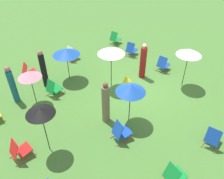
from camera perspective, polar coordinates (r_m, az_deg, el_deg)
The scene contains 22 objects.
ground_plane at distance 11.02m, azimuth 4.54°, elevation 0.54°, with size 40.00×40.00×0.00m, color #477A33.
deckchair_3 at distance 12.24m, azimuth -20.22°, elevation 4.34°, with size 0.56×0.81×0.83m.
deckchair_4 at distance 10.64m, azimuth -14.43°, elevation 0.29°, with size 0.58×0.82×0.83m.
deckchair_5 at distance 14.85m, azimuth 0.77°, elevation 12.64°, with size 0.55×0.81×0.83m.
deckchair_6 at distance 7.56m, azimuth 15.31°, elevation -20.02°, with size 0.62×0.84×0.83m.
deckchair_7 at distance 8.44m, azimuth -22.19°, elevation -13.86°, with size 0.49×0.76×0.83m.
deckchair_8 at distance 8.38m, azimuth 2.26°, elevation -10.52°, with size 0.64×0.85×0.83m.
deckchair_9 at distance 13.54m, azimuth 4.85°, elevation 9.92°, with size 0.63×0.85×0.83m.
deckchair_10 at distance 10.42m, azimuth 4.19°, elevation 0.66°, with size 0.65×0.86×0.83m.
deckchair_11 at distance 12.35m, azimuth 12.64°, elevation 6.18°, with size 0.53×0.79×0.83m.
deckchair_13 at distance 13.22m, azimuth -10.10°, elevation 8.74°, with size 0.50×0.77×0.83m.
deckchair_15 at distance 8.94m, azimuth 23.91°, elevation -10.93°, with size 0.61×0.84×0.83m.
umbrella_0 at distance 7.34m, azimuth -17.54°, elevation -5.22°, with size 0.93×0.93×1.94m.
umbrella_1 at distance 9.82m, azimuth -20.01°, elevation 3.57°, with size 0.97×0.97×1.64m.
umbrella_2 at distance 8.28m, azimuth 4.70°, elevation 0.31°, with size 1.12×1.12×1.77m.
umbrella_3 at distance 10.73m, azimuth 18.79°, elevation 8.88°, with size 1.13×1.13×1.96m.
umbrella_4 at distance 11.02m, azimuth -11.42°, elevation 9.21°, with size 1.29×1.29×1.67m.
umbrella_5 at distance 10.12m, azimuth -0.21°, elevation 9.53°, with size 1.21×1.21×1.98m.
person_0 at distance 8.73m, azimuth -1.58°, elevation -3.48°, with size 0.41×0.41×1.85m.
person_1 at distance 11.04m, azimuth -16.77°, elevation 4.84°, with size 0.30×0.30×1.90m.
person_2 at distance 11.38m, azimuth 7.76°, elevation 6.85°, with size 0.36×0.36×1.84m.
person_3 at distance 10.55m, azimuth -23.65°, elevation 1.06°, with size 0.35×0.35×1.79m.
Camera 1 is at (-5.79, 6.67, 6.58)m, focal length 36.54 mm.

